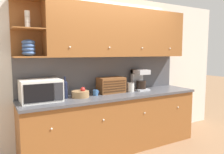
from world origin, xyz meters
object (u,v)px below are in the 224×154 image
at_px(microwave, 41,90).
at_px(coffee_maker, 140,80).
at_px(wine_bottle, 65,89).
at_px(fruit_basket, 80,94).
at_px(mug, 96,93).
at_px(storage_canister, 131,87).
at_px(bread_box, 111,85).

height_order(microwave, coffee_maker, coffee_maker).
bearing_deg(wine_bottle, fruit_basket, -6.73).
xyz_separation_m(mug, coffee_maker, (0.92, 0.07, 0.15)).
xyz_separation_m(microwave, wine_bottle, (0.36, 0.01, -0.01)).
bearing_deg(fruit_basket, wine_bottle, 173.27).
distance_m(fruit_basket, storage_canister, 0.94).
relative_size(fruit_basket, bread_box, 0.59).
distance_m(fruit_basket, bread_box, 0.61).
bearing_deg(bread_box, mug, -165.60).
relative_size(bread_box, coffee_maker, 1.21).
height_order(fruit_basket, coffee_maker, coffee_maker).
height_order(microwave, wine_bottle, wine_bottle).
relative_size(microwave, coffee_maker, 1.47).
relative_size(microwave, bread_box, 1.21).
xyz_separation_m(wine_bottle, storage_canister, (1.17, -0.02, -0.07)).
height_order(bread_box, storage_canister, bread_box).
height_order(fruit_basket, storage_canister, storage_canister).
height_order(wine_bottle, bread_box, wine_bottle).
bearing_deg(fruit_basket, bread_box, 9.31).
bearing_deg(fruit_basket, storage_canister, 0.39).
distance_m(microwave, bread_box, 1.18).
xyz_separation_m(microwave, bread_box, (1.18, 0.09, -0.02)).
bearing_deg(storage_canister, mug, 179.51).
bearing_deg(microwave, bread_box, 4.13).
relative_size(storage_canister, coffee_maker, 0.43).
relative_size(wine_bottle, bread_box, 0.72).
xyz_separation_m(bread_box, coffee_maker, (0.59, -0.02, 0.06)).
bearing_deg(microwave, fruit_basket, -1.21).
bearing_deg(coffee_maker, fruit_basket, -176.04).
distance_m(microwave, storage_canister, 1.53).
bearing_deg(fruit_basket, mug, 2.66).
height_order(mug, coffee_maker, coffee_maker).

